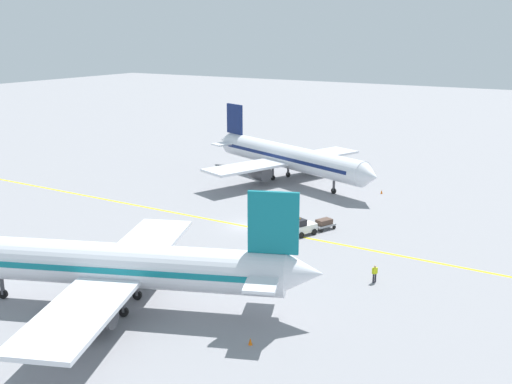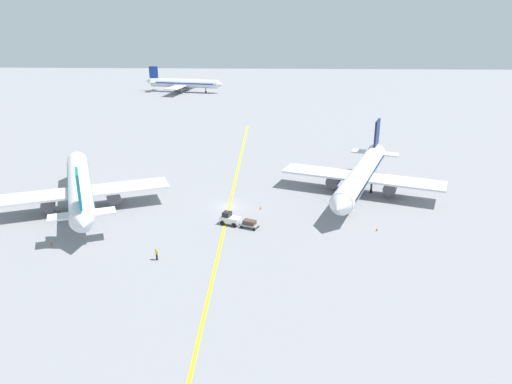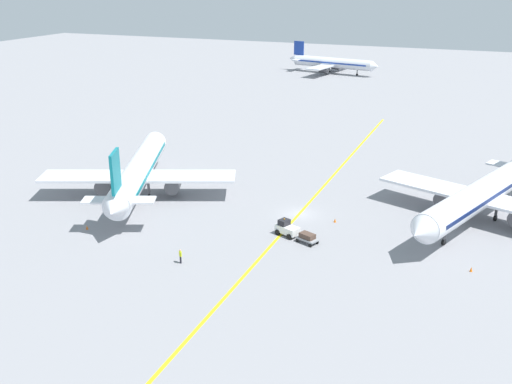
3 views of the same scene
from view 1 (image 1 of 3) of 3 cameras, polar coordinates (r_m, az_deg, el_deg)
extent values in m
plane|color=gray|center=(71.30, -0.98, -3.29)|extent=(400.00, 400.00, 0.00)
cube|color=yellow|center=(71.30, -0.98, -3.29)|extent=(0.80, 120.00, 0.01)
cylinder|color=silver|center=(51.43, -14.14, -6.67)|extent=(14.57, 29.17, 3.60)
cone|color=silver|center=(47.53, 4.64, -7.68)|extent=(3.96, 3.93, 3.06)
cube|color=#0F727F|center=(51.37, -14.15, -6.51)|extent=(13.48, 26.40, 0.50)
cube|color=silver|center=(51.32, -13.06, -7.51)|extent=(27.91, 15.30, 0.36)
cylinder|color=#4C4C51|center=(47.66, -15.22, -11.12)|extent=(3.24, 3.79, 2.20)
cylinder|color=#4C4C51|center=(56.09, -11.08, -6.79)|extent=(3.24, 3.79, 2.20)
cube|color=#0F727F|center=(46.37, 1.66, -2.95)|extent=(1.83, 3.84, 5.00)
cube|color=silver|center=(47.78, 1.03, -7.38)|extent=(9.24, 5.59, 0.24)
cylinder|color=#4C4C51|center=(56.64, -23.05, -8.01)|extent=(0.36, 0.36, 2.00)
cylinder|color=black|center=(57.02, -22.95, -8.94)|extent=(0.56, 0.85, 0.80)
cylinder|color=#4C4C51|center=(50.28, -12.55, -10.06)|extent=(0.36, 0.36, 2.00)
cylinder|color=black|center=(50.71, -12.49, -11.08)|extent=(0.56, 0.85, 0.80)
cylinder|color=#4C4C51|center=(52.99, -11.29, -8.64)|extent=(0.36, 0.36, 2.00)
cylinder|color=black|center=(53.40, -11.23, -9.62)|extent=(0.56, 0.85, 0.80)
cylinder|color=silver|center=(92.12, 3.19, 3.35)|extent=(13.81, 29.38, 3.60)
cone|color=silver|center=(81.06, 10.83, 1.49)|extent=(4.04, 3.44, 3.42)
cone|color=silver|center=(104.71, -2.85, 4.94)|extent=(3.91, 3.88, 3.06)
cube|color=#0F1E51|center=(92.09, 3.19, 3.45)|extent=(12.81, 26.58, 0.50)
cube|color=silver|center=(93.00, 2.77, 3.02)|extent=(28.06, 14.62, 0.36)
cylinder|color=#4C4C51|center=(96.57, 4.99, 2.67)|extent=(3.18, 3.77, 2.20)
cylinder|color=#4C4C51|center=(90.12, 0.37, 1.83)|extent=(3.18, 3.77, 2.20)
cube|color=#0F1E51|center=(102.08, -2.05, 6.97)|extent=(1.73, 3.88, 5.00)
cube|color=silver|center=(102.31, -1.86, 4.77)|extent=(9.27, 5.38, 0.24)
cylinder|color=#4C4C51|center=(85.92, 7.43, 0.75)|extent=(0.36, 0.36, 2.00)
cylinder|color=black|center=(86.17, 7.40, 0.11)|extent=(0.54, 0.85, 0.80)
cylinder|color=#4C4C51|center=(95.12, 3.09, 2.25)|extent=(0.36, 0.36, 2.00)
cylinder|color=black|center=(95.35, 3.08, 1.66)|extent=(0.54, 0.85, 0.80)
cylinder|color=#4C4C51|center=(93.08, 1.61, 1.98)|extent=(0.36, 0.36, 2.00)
cylinder|color=black|center=(93.31, 1.61, 1.38)|extent=(0.54, 0.85, 0.80)
cube|color=white|center=(68.38, 4.54, -3.44)|extent=(3.35, 2.53, 0.90)
cube|color=black|center=(67.78, 4.20, -2.89)|extent=(1.50, 1.60, 0.70)
sphere|color=orange|center=(67.65, 4.21, -2.54)|extent=(0.16, 0.16, 0.16)
cylinder|color=black|center=(67.38, 4.32, -4.12)|extent=(0.74, 0.50, 0.70)
cylinder|color=black|center=(68.45, 3.50, -3.80)|extent=(0.74, 0.50, 0.70)
cylinder|color=black|center=(68.61, 5.56, -3.80)|extent=(0.74, 0.50, 0.70)
cylinder|color=black|center=(69.66, 4.73, -3.48)|extent=(0.74, 0.50, 0.70)
cube|color=gray|center=(70.51, 6.50, -3.14)|extent=(2.94, 2.28, 0.20)
cube|color=#4C382D|center=(70.38, 6.51, -2.83)|extent=(2.11, 1.73, 0.60)
cylinder|color=black|center=(69.50, 6.21, -3.68)|extent=(0.46, 0.30, 0.44)
cylinder|color=black|center=(70.37, 5.52, -3.42)|extent=(0.46, 0.30, 0.44)
cylinder|color=black|center=(70.86, 7.45, -3.35)|extent=(0.46, 0.30, 0.44)
cylinder|color=black|center=(71.72, 6.76, -3.10)|extent=(0.46, 0.30, 0.44)
cylinder|color=#23232D|center=(56.86, 11.30, -8.03)|extent=(0.16, 0.16, 0.85)
cylinder|color=#23232D|center=(56.78, 11.12, -8.05)|extent=(0.16, 0.16, 0.85)
cube|color=#CCD819|center=(56.54, 11.25, -7.36)|extent=(0.41, 0.41, 0.60)
cylinder|color=#CCD819|center=(56.64, 11.47, -7.33)|extent=(0.10, 0.10, 0.55)
cylinder|color=#CCD819|center=(56.45, 11.03, -7.39)|extent=(0.10, 0.10, 0.55)
sphere|color=tan|center=(56.39, 11.27, -6.97)|extent=(0.22, 0.22, 0.22)
cone|color=orange|center=(87.31, 11.87, 0.02)|extent=(0.32, 0.32, 0.55)
cone|color=orange|center=(45.56, -0.54, -14.04)|extent=(0.32, 0.32, 0.55)
cone|color=orange|center=(75.03, 1.76, -2.13)|extent=(0.32, 0.32, 0.55)
camera|label=2|loc=(76.61, 65.41, 12.90)|focal=35.00mm
camera|label=3|loc=(88.11, 57.25, 13.79)|focal=42.00mm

